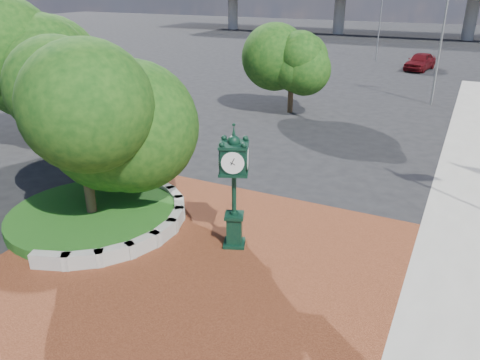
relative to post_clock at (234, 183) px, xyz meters
name	(u,v)px	position (x,y,z in m)	size (l,w,h in m)	color
ground	(210,252)	(-0.53, -0.74, -2.31)	(200.00, 200.00, 0.00)	black
plaza	(194,267)	(-0.53, -1.74, -2.29)	(12.00, 12.00, 0.04)	#5F2A16
planter_wall	(143,227)	(-3.24, -0.74, -2.04)	(2.96, 6.77, 0.54)	#9E9B93
grass_bed	(93,216)	(-5.53, -0.74, -2.11)	(6.10, 6.10, 0.40)	#194A15
tree_planter	(80,124)	(-5.53, -0.74, 1.41)	(5.20, 5.20, 6.33)	#38281C
tree_northwest	(30,71)	(-13.53, 4.26, 1.81)	(5.60, 5.60, 6.93)	#38281C
tree_street	(292,64)	(-4.53, 17.26, 0.93)	(4.40, 4.40, 5.45)	#38281C
post_clock	(234,183)	(0.00, 0.00, 0.00)	(1.09, 1.09, 4.21)	black
parked_car	(420,61)	(1.27, 38.53, -1.46)	(2.01, 4.99, 1.70)	#550C11
street_lamp_near	(446,32)	(4.07, 23.92, 2.72)	(1.93, 0.37, 8.59)	slate
street_lamp_far	(382,15)	(-3.70, 42.74, 2.57)	(1.82, 0.71, 8.33)	slate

